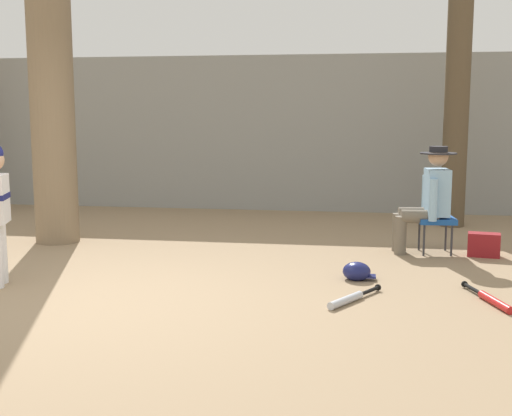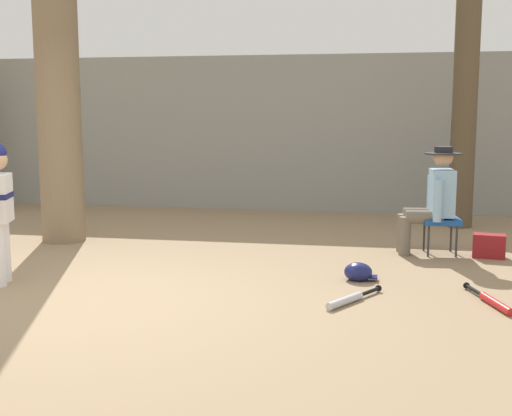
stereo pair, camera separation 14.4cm
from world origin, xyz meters
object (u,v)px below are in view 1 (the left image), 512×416
object	(u,v)px
seated_spectator	(428,197)
batting_helmet_navy	(357,272)
bat_aluminum_silver	(350,299)
tree_behind_spectator	(460,33)
handbag_beside_stool	(484,245)
bat_red_barrel	(492,300)
folding_stool	(436,221)
tree_near_player	(49,27)

from	to	relation	value
seated_spectator	batting_helmet_navy	size ratio (longest dim) A/B	3.84
bat_aluminum_silver	tree_behind_spectator	bearing A→B (deg)	71.48
seated_spectator	handbag_beside_stool	distance (m)	0.80
batting_helmet_navy	bat_red_barrel	bearing A→B (deg)	-29.88
folding_stool	batting_helmet_navy	size ratio (longest dim) A/B	1.39
tree_behind_spectator	handbag_beside_stool	world-z (taller)	tree_behind_spectator
tree_near_player	bat_aluminum_silver	size ratio (longest dim) A/B	8.78
seated_spectator	tree_near_player	bearing A→B (deg)	-179.79
tree_near_player	handbag_beside_stool	size ratio (longest dim) A/B	17.68
folding_stool	batting_helmet_navy	bearing A→B (deg)	-122.68
tree_behind_spectator	bat_red_barrel	xyz separation A→B (m)	(-0.18, -3.87, -2.58)
tree_near_player	tree_behind_spectator	bearing A→B (deg)	21.22
folding_stool	bat_red_barrel	distance (m)	2.02
tree_behind_spectator	folding_stool	xyz separation A→B (m)	(-0.43, -1.89, -2.25)
tree_near_player	handbag_beside_stool	bearing A→B (deg)	-0.85
tree_behind_spectator	bat_aluminum_silver	size ratio (longest dim) A/B	8.41
tree_behind_spectator	handbag_beside_stool	distance (m)	3.18
handbag_beside_stool	bat_aluminum_silver	xyz separation A→B (m)	(-1.43, -2.03, -0.10)
tree_behind_spectator	seated_spectator	xyz separation A→B (m)	(-0.53, -1.90, -1.98)
bat_red_barrel	seated_spectator	bearing A→B (deg)	100.01
tree_behind_spectator	folding_stool	bearing A→B (deg)	-102.85
tree_near_player	folding_stool	xyz separation A→B (m)	(4.50, 0.03, -2.20)
folding_stool	handbag_beside_stool	xyz separation A→B (m)	(0.51, -0.10, -0.23)
tree_behind_spectator	bat_red_barrel	size ratio (longest dim) A/B	7.11
tree_behind_spectator	batting_helmet_navy	size ratio (longest dim) A/B	18.42
folding_stool	batting_helmet_navy	xyz separation A→B (m)	(-0.86, -1.34, -0.29)
bat_red_barrel	tree_behind_spectator	bearing A→B (deg)	87.32
tree_near_player	bat_red_barrel	world-z (taller)	tree_near_player
tree_near_player	folding_stool	size ratio (longest dim) A/B	13.86
handbag_beside_stool	bat_aluminum_silver	distance (m)	2.48
seated_spectator	bat_red_barrel	world-z (taller)	seated_spectator
seated_spectator	bat_red_barrel	bearing A→B (deg)	-79.99
folding_stool	bat_aluminum_silver	distance (m)	2.34
handbag_beside_stool	folding_stool	bearing A→B (deg)	168.95
folding_stool	handbag_beside_stool	distance (m)	0.57
folding_stool	batting_helmet_navy	distance (m)	1.62
bat_aluminum_silver	bat_red_barrel	bearing A→B (deg)	7.37
tree_behind_spectator	batting_helmet_navy	distance (m)	4.31
bat_aluminum_silver	batting_helmet_navy	distance (m)	0.79
bat_aluminum_silver	handbag_beside_stool	bearing A→B (deg)	54.91
bat_red_barrel	tree_near_player	bearing A→B (deg)	157.62
handbag_beside_stool	bat_aluminum_silver	bearing A→B (deg)	-125.09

